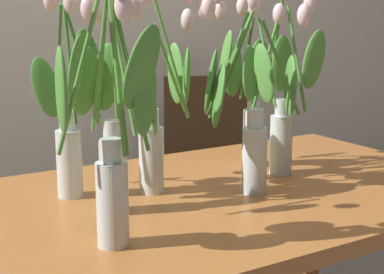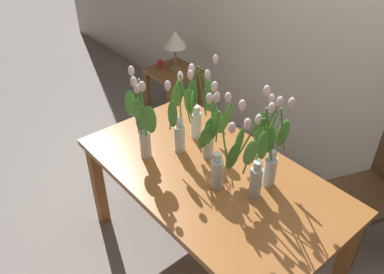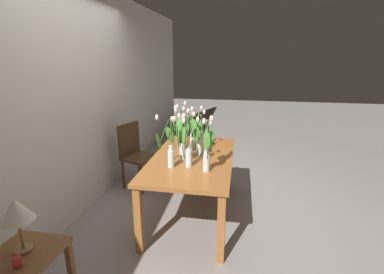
{
  "view_description": "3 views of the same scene",
  "coord_description": "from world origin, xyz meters",
  "views": [
    {
      "loc": [
        -0.82,
        -1.27,
        1.22
      ],
      "look_at": [
        -0.08,
        -0.05,
        0.91
      ],
      "focal_mm": 54.36,
      "sensor_mm": 36.0,
      "label": 1
    },
    {
      "loc": [
        1.27,
        -1.21,
        2.23
      ],
      "look_at": [
        -0.09,
        -0.07,
        0.97
      ],
      "focal_mm": 36.59,
      "sensor_mm": 36.0,
      "label": 2
    },
    {
      "loc": [
        -2.91,
        -0.51,
        1.85
      ],
      "look_at": [
        0.06,
        0.02,
        0.96
      ],
      "focal_mm": 25.91,
      "sensor_mm": 36.0,
      "label": 3
    }
  ],
  "objects": [
    {
      "name": "dining_chair",
      "position": [
        0.62,
        0.95,
        0.52
      ],
      "size": [
        0.52,
        0.52,
        0.93
      ],
      "color": "#4C331E",
      "rests_on": "ground"
    },
    {
      "name": "tulip_vase_0",
      "position": [
        -0.09,
        0.09,
        0.92
      ],
      "size": [
        0.18,
        0.17,
        0.56
      ],
      "color": "silver",
      "rests_on": "dining_table"
    },
    {
      "name": "tulip_vase_5",
      "position": [
        -0.28,
        0.01,
        0.97
      ],
      "size": [
        0.2,
        0.22,
        0.56
      ],
      "color": "silver",
      "rests_on": "dining_table"
    },
    {
      "name": "dining_table",
      "position": [
        0.0,
        0.0,
        0.65
      ],
      "size": [
        1.6,
        0.9,
        0.74
      ],
      "color": "#A3602D",
      "rests_on": "ground"
    },
    {
      "name": "tulip_vase_1",
      "position": [
        0.1,
        -0.05,
        0.94
      ],
      "size": [
        0.3,
        0.16,
        0.53
      ],
      "color": "silver",
      "rests_on": "dining_table"
    },
    {
      "name": "tulip_vase_3",
      "position": [
        -0.36,
        -0.22,
        0.98
      ],
      "size": [
        0.24,
        0.12,
        0.56
      ],
      "color": "silver",
      "rests_on": "dining_table"
    },
    {
      "name": "tulip_vase_2",
      "position": [
        0.28,
        0.06,
        0.97
      ],
      "size": [
        0.23,
        0.24,
        0.58
      ],
      "color": "silver",
      "rests_on": "dining_table"
    },
    {
      "name": "tulip_vase_6",
      "position": [
        0.26,
        0.18,
        0.97
      ],
      "size": [
        0.19,
        0.26,
        0.57
      ],
      "color": "silver",
      "rests_on": "dining_table"
    },
    {
      "name": "tulip_vase_4",
      "position": [
        -0.31,
        0.18,
        0.95
      ],
      "size": [
        0.18,
        0.24,
        0.54
      ],
      "color": "silver",
      "rests_on": "dining_table"
    }
  ]
}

